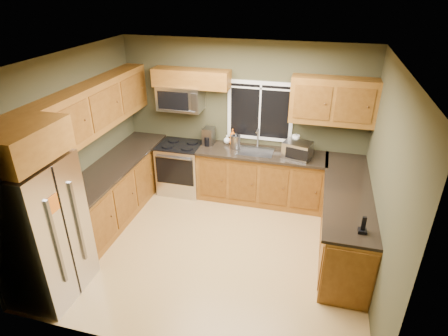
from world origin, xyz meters
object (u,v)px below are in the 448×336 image
at_px(refrigerator, 41,231).
at_px(coffee_maker, 209,137).
at_px(soap_bottle_c, 227,139).
at_px(soap_bottle_a, 233,137).
at_px(cordless_phone, 363,228).
at_px(range, 181,167).
at_px(kettle, 236,141).
at_px(microwave, 180,98).
at_px(toaster_oven, 297,150).
at_px(paper_towel_roll, 295,144).

relative_size(refrigerator, coffee_maker, 6.00).
relative_size(refrigerator, soap_bottle_c, 11.91).
bearing_deg(soap_bottle_a, cordless_phone, -46.15).
bearing_deg(range, coffee_maker, 12.61).
bearing_deg(kettle, refrigerator, -121.02).
bearing_deg(microwave, cordless_phone, -34.64).
distance_m(toaster_oven, paper_towel_roll, 0.24).
bearing_deg(range, toaster_oven, -1.65).
bearing_deg(paper_towel_roll, soap_bottle_c, 177.29).
xyz_separation_m(refrigerator, soap_bottle_c, (1.49, 3.00, 0.12)).
bearing_deg(soap_bottle_c, range, -163.93).
relative_size(toaster_oven, paper_towel_roll, 1.55).
height_order(paper_towel_roll, cordless_phone, paper_towel_roll).
bearing_deg(kettle, coffee_maker, 171.82).
relative_size(paper_towel_roll, soap_bottle_a, 1.20).
relative_size(toaster_oven, cordless_phone, 2.37).
relative_size(toaster_oven, kettle, 1.72).
relative_size(microwave, cordless_phone, 3.57).
bearing_deg(kettle, soap_bottle_a, 117.61).
bearing_deg(coffee_maker, soap_bottle_c, 21.49).
xyz_separation_m(paper_towel_roll, cordless_phone, (0.96, -2.07, -0.08)).
distance_m(range, soap_bottle_c, 1.00).
height_order(coffee_maker, kettle, coffee_maker).
xyz_separation_m(microwave, soap_bottle_c, (0.80, 0.09, -0.71)).
xyz_separation_m(microwave, soap_bottle_a, (0.90, 0.09, -0.65)).
relative_size(paper_towel_roll, cordless_phone, 1.53).
height_order(microwave, coffee_maker, microwave).
distance_m(range, toaster_oven, 2.14).
height_order(refrigerator, coffee_maker, refrigerator).
bearing_deg(microwave, coffee_maker, -2.85).
bearing_deg(coffee_maker, soap_bottle_a, 16.48).
xyz_separation_m(toaster_oven, kettle, (-1.05, 0.10, -0.00)).
height_order(range, soap_bottle_c, soap_bottle_c).
bearing_deg(cordless_phone, range, 147.19).
distance_m(refrigerator, soap_bottle_a, 3.40).
relative_size(microwave, kettle, 2.59).
xyz_separation_m(toaster_oven, paper_towel_roll, (-0.06, 0.23, 0.01)).
bearing_deg(kettle, paper_towel_roll, 7.76).
height_order(soap_bottle_c, cordless_phone, cordless_phone).
distance_m(range, paper_towel_roll, 2.09).
height_order(toaster_oven, coffee_maker, coffee_maker).
relative_size(range, kettle, 3.20).
bearing_deg(refrigerator, kettle, 58.98).
height_order(microwave, soap_bottle_c, microwave).
xyz_separation_m(coffee_maker, soap_bottle_a, (0.40, 0.12, -0.00)).
distance_m(paper_towel_roll, soap_bottle_a, 1.09).
height_order(refrigerator, paper_towel_roll, refrigerator).
height_order(refrigerator, cordless_phone, refrigerator).
bearing_deg(refrigerator, range, 76.03).
distance_m(range, soap_bottle_a, 1.11).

